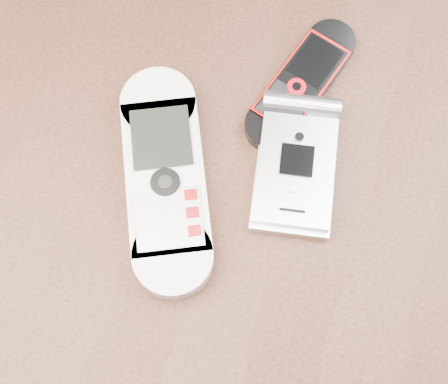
% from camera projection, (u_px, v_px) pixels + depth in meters
% --- Properties ---
extents(ground, '(4.00, 4.00, 0.00)m').
position_uv_depth(ground, '(221.00, 316.00, 1.19)').
color(ground, '#472B19').
rests_on(ground, ground).
extents(table, '(1.20, 0.80, 0.75)m').
position_uv_depth(table, '(219.00, 229.00, 0.58)').
color(table, black).
rests_on(table, ground).
extents(nokia_white, '(0.13, 0.19, 0.02)m').
position_uv_depth(nokia_white, '(166.00, 178.00, 0.48)').
color(nokia_white, white).
rests_on(nokia_white, table).
extents(nokia_black_red, '(0.08, 0.14, 0.01)m').
position_uv_depth(nokia_black_red, '(301.00, 83.00, 0.51)').
color(nokia_black_red, black).
rests_on(nokia_black_red, table).
extents(motorola_razr, '(0.08, 0.13, 0.02)m').
position_uv_depth(motorola_razr, '(296.00, 168.00, 0.48)').
color(motorola_razr, silver).
rests_on(motorola_razr, table).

